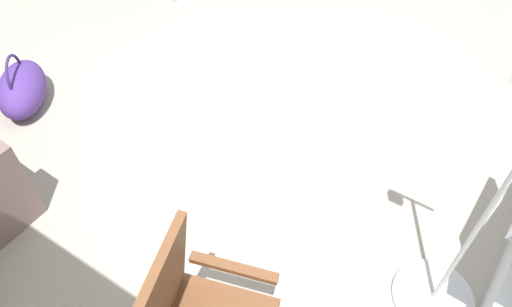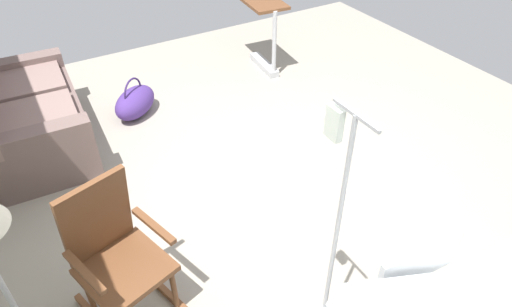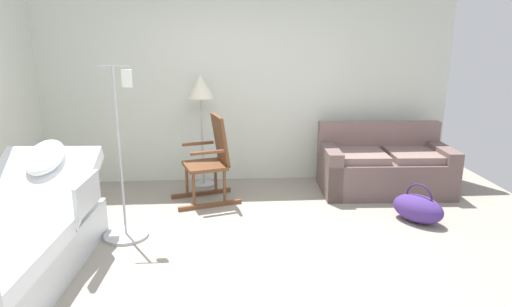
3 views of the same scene
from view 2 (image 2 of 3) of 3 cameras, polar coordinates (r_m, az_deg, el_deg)
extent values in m
plane|color=gray|center=(3.95, 3.12, -4.45)|extent=(6.72, 6.72, 0.00)
cube|color=silver|center=(2.75, 19.78, -12.97)|extent=(0.06, 0.56, 0.28)
cube|color=#68534F|center=(4.81, -26.00, 3.32)|extent=(1.64, 0.92, 0.45)
cube|color=#7F6660|center=(4.35, -25.88, 3.91)|extent=(0.70, 0.67, 0.10)
cube|color=#7F6660|center=(5.00, -26.90, 8.04)|extent=(0.70, 0.67, 0.10)
cube|color=#68534F|center=(4.17, -25.13, -0.70)|extent=(0.22, 0.86, 0.60)
cube|color=#68534F|center=(5.40, -27.12, 7.73)|extent=(0.22, 0.86, 0.60)
cube|color=brown|center=(3.30, -11.64, -16.48)|extent=(0.74, 0.25, 0.05)
cylinder|color=brown|center=(3.01, -10.35, -16.33)|extent=(0.04, 0.04, 0.40)
cylinder|color=brown|center=(3.22, -14.54, -12.42)|extent=(0.04, 0.04, 0.40)
cylinder|color=brown|center=(3.13, -20.42, -16.05)|extent=(0.04, 0.04, 0.40)
cube|color=brown|center=(2.91, -16.16, -13.93)|extent=(0.58, 0.59, 0.04)
cube|color=brown|center=(2.82, -19.50, -7.75)|extent=(0.24, 0.45, 0.60)
cube|color=brown|center=(2.80, -12.82, -8.86)|extent=(0.38, 0.15, 0.03)
cube|color=brown|center=(2.68, -20.89, -13.82)|extent=(0.38, 0.15, 0.03)
cylinder|color=#B2B5BA|center=(2.78, -28.31, -16.47)|extent=(0.03, 0.03, 1.15)
cube|color=#B2B5BA|center=(5.78, 1.03, 11.14)|extent=(0.61, 0.17, 0.08)
cylinder|color=black|center=(5.58, 2.22, 9.94)|extent=(0.07, 0.07, 0.06)
cylinder|color=black|center=(6.00, -0.08, 12.08)|extent=(0.07, 0.07, 0.06)
cylinder|color=#B2B5BA|center=(5.40, 2.33, 13.87)|extent=(0.05, 0.05, 0.74)
cube|color=brown|center=(5.59, 0.46, 18.87)|extent=(0.83, 0.47, 0.04)
ellipsoid|color=#472D7A|center=(4.96, -15.03, 6.25)|extent=(0.60, 0.64, 0.30)
torus|color=#312055|center=(4.90, -15.28, 7.53)|extent=(0.20, 0.25, 0.30)
cylinder|color=#B2B5BA|center=(2.40, 9.82, -11.83)|extent=(0.02, 0.02, 1.65)
cube|color=#B2B5BA|center=(1.86, 12.52, 4.78)|extent=(0.28, 0.02, 0.02)
cube|color=white|center=(1.99, 9.87, 3.82)|extent=(0.09, 0.04, 0.16)
camera|label=1|loc=(1.36, -49.69, 20.93)|focal=34.39mm
camera|label=3|loc=(5.71, 41.04, 22.68)|focal=30.99mm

